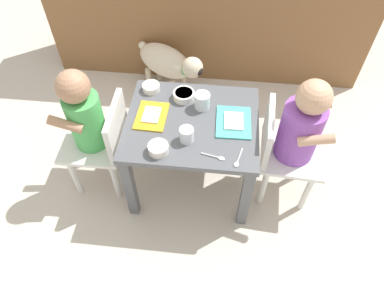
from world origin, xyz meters
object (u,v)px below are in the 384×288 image
Objects in this scene: seated_child_left at (89,120)px; veggie_bowl_near at (158,148)px; dog at (168,63)px; water_cup_left at (187,135)px; spoon_by_left_tray at (238,160)px; water_cup_right at (202,102)px; seated_child_right at (297,130)px; food_tray_left at (152,116)px; dining_table at (192,134)px; spoon_by_right_tray at (215,157)px; food_tray_right at (234,122)px; cereal_bowl_right_side at (151,87)px; cereal_bowl_left_side at (184,95)px.

seated_child_left is 8.35× the size of veggie_bowl_near.
water_cup_left reaches higher than dog.
water_cup_left is 0.65× the size of spoon_by_left_tray.
water_cup_left is 0.13m from veggie_bowl_near.
water_cup_right is at bearing 15.16° from seated_child_left.
seated_child_right reaches higher than food_tray_left.
spoon_by_right_tray is at bearing -58.72° from dining_table.
food_tray_right is at bearing 176.27° from seated_child_right.
cereal_bowl_right_side is at bearing 100.52° from food_tray_left.
spoon_by_right_tray is (-0.07, -0.20, -0.00)m from food_tray_right.
dog is 0.61m from cereal_bowl_left_side.
cereal_bowl_right_side is at bearing 124.67° from water_cup_left.
food_tray_right reaches higher than dog.
water_cup_left is 0.65× the size of spoon_by_right_tray.
seated_child_right is 0.53m from cereal_bowl_left_side.
food_tray_left is at bearing 10.20° from seated_child_left.
water_cup_left reaches higher than veggie_bowl_near.
water_cup_left is 0.15m from spoon_by_right_tray.
seated_child_right is 8.69× the size of cereal_bowl_right_side.
dog is 0.80m from food_tray_right.
spoon_by_left_tray is at bearing -64.29° from dog.
seated_child_right is at bearing 12.12° from water_cup_left.
food_tray_left and food_tray_right have the same top height.
dining_table is at bearing -110.92° from water_cup_right.
dining_table is at bearing -3.40° from food_tray_left.
seated_child_left is 1.56× the size of dog.
dining_table is at bearing 83.98° from water_cup_left.
spoon_by_left_tray reaches higher than dog.
water_cup_right is at bearing 60.78° from veggie_bowl_near.
dining_table is 5.81× the size of spoon_by_right_tray.
seated_child_left is 0.50m from water_cup_right.
seated_child_left is 0.63m from food_tray_right.
water_cup_left is 0.77× the size of veggie_bowl_near.
veggie_bowl_near is (-0.11, -0.07, -0.01)m from water_cup_left.
seated_child_left is at bearing -178.03° from seated_child_right.
seated_child_right is 1.57× the size of dog.
cereal_bowl_right_side is (-0.21, 0.18, 0.10)m from dining_table.
veggie_bowl_near is (0.10, -0.86, 0.24)m from dog.
dining_table is at bearing 4.83° from seated_child_left.
food_tray_left is at bearing -158.92° from water_cup_right.
dining_table is 0.46m from seated_child_left.
seated_child_right is at bearing -16.01° from cereal_bowl_right_side.
spoon_by_left_tray is 0.09m from spoon_by_right_tray.
water_cup_right is (-0.42, 0.10, 0.03)m from seated_child_right.
cereal_bowl_left_side is (-0.04, 0.25, -0.01)m from water_cup_left.
food_tray_left is 2.39× the size of water_cup_right.
cereal_bowl_left_side is 0.33m from veggie_bowl_near.
seated_child_left is 0.99× the size of seated_child_right.
cereal_bowl_left_side is (0.13, 0.13, 0.01)m from food_tray_left.
food_tray_right is 0.20m from spoon_by_left_tray.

